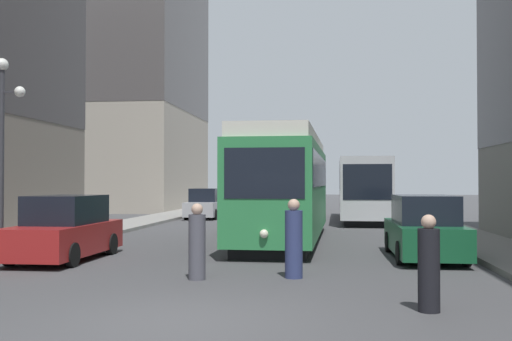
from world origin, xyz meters
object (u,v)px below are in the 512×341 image
object	(u,v)px
parked_car_left_near	(205,205)
pedestrian_crossing_near	(429,266)
transit_bus	(362,187)
parked_car_left_mid	(65,230)
pedestrian_on_sidewalk	(294,241)
streetcar	(286,185)
parked_car_right_far	(424,229)
pedestrian_crossing_far	(197,244)
lamp_post_left_near	(1,125)

from	to	relation	value
parked_car_left_near	pedestrian_crossing_near	world-z (taller)	parked_car_left_near
transit_bus	parked_car_left_near	xyz separation A→B (m)	(-9.35, 1.02, -1.10)
parked_car_left_mid	pedestrian_crossing_near	size ratio (longest dim) A/B	2.75
parked_car_left_near	pedestrian_on_sidewalk	size ratio (longest dim) A/B	2.47
streetcar	parked_car_right_far	world-z (taller)	streetcar
streetcar	pedestrian_crossing_far	distance (m)	9.28
parked_car_right_far	parked_car_left_near	bearing A→B (deg)	-61.08
transit_bus	parked_car_left_mid	xyz separation A→B (m)	(-9.35, -18.74, -1.10)
parked_car_left_mid	transit_bus	bearing A→B (deg)	63.79
lamp_post_left_near	streetcar	bearing A→B (deg)	38.55
parked_car_right_far	pedestrian_on_sidewalk	distance (m)	5.32
streetcar	transit_bus	bearing A→B (deg)	75.92
parked_car_right_far	pedestrian_on_sidewalk	bearing A→B (deg)	48.38
transit_bus	pedestrian_on_sidewalk	distance (m)	21.45
streetcar	lamp_post_left_near	world-z (taller)	lamp_post_left_near
parked_car_left_near	pedestrian_on_sidewalk	world-z (taller)	parked_car_left_near
parked_car_left_near	pedestrian_crossing_far	world-z (taller)	parked_car_left_near
pedestrian_crossing_far	lamp_post_left_near	size ratio (longest dim) A/B	0.31
lamp_post_left_near	parked_car_left_mid	bearing A→B (deg)	2.06
pedestrian_crossing_far	lamp_post_left_near	xyz separation A→B (m)	(-6.36, 2.92, 3.03)
pedestrian_on_sidewalk	lamp_post_left_near	size ratio (longest dim) A/B	0.32
transit_bus	lamp_post_left_near	world-z (taller)	lamp_post_left_near
pedestrian_crossing_near	streetcar	bearing A→B (deg)	-37.65
parked_car_right_far	pedestrian_crossing_far	world-z (taller)	parked_car_right_far
parked_car_left_mid	pedestrian_crossing_near	world-z (taller)	parked_car_left_mid
lamp_post_left_near	transit_bus	bearing A→B (deg)	59.11
parked_car_left_near	lamp_post_left_near	distance (m)	20.14
parked_car_left_mid	pedestrian_crossing_near	xyz separation A→B (m)	(9.09, -5.85, -0.08)
parked_car_left_near	parked_car_right_far	bearing A→B (deg)	-60.90
pedestrian_crossing_near	pedestrian_on_sidewalk	xyz separation A→B (m)	(-2.48, 3.34, 0.08)
parked_car_left_mid	pedestrian_on_sidewalk	size ratio (longest dim) A/B	2.50
pedestrian_on_sidewalk	parked_car_left_mid	bearing A→B (deg)	165.74
parked_car_left_mid	lamp_post_left_near	distance (m)	3.54
parked_car_left_near	lamp_post_left_near	world-z (taller)	lamp_post_left_near
pedestrian_on_sidewalk	parked_car_right_far	bearing A→B (deg)	54.98
pedestrian_crossing_near	pedestrian_crossing_far	size ratio (longest dim) A/B	0.96
parked_car_left_near	lamp_post_left_near	size ratio (longest dim) A/B	0.80
streetcar	parked_car_right_far	distance (m)	6.44
transit_bus	parked_car_left_mid	world-z (taller)	transit_bus
pedestrian_crossing_near	parked_car_right_far	bearing A→B (deg)	-61.06
pedestrian_on_sidewalk	lamp_post_left_near	world-z (taller)	lamp_post_left_near
parked_car_left_near	parked_car_left_mid	xyz separation A→B (m)	(0.00, -19.76, 0.00)
transit_bus	pedestrian_crossing_far	world-z (taller)	transit_bus
pedestrian_on_sidewalk	transit_bus	bearing A→B (deg)	89.16
parked_car_left_near	pedestrian_crossing_far	bearing A→B (deg)	-78.82
transit_bus	parked_car_right_far	distance (m)	17.32
parked_car_left_near	lamp_post_left_near	xyz separation A→B (m)	(-1.90, -19.82, 2.98)
parked_car_left_mid	pedestrian_crossing_far	distance (m)	5.37
parked_car_left_near	pedestrian_crossing_far	distance (m)	23.18
parked_car_left_mid	pedestrian_crossing_far	xyz separation A→B (m)	(4.46, -2.99, -0.04)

